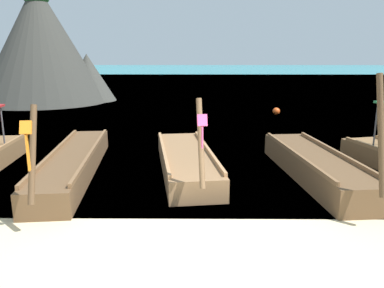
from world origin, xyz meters
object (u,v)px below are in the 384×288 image
Objects in this scene: longtail_boat_violet_ribbon at (315,166)px; mooring_buoy_near at (276,111)px; longtail_boat_pink_ribbon at (186,161)px; longtail_boat_orange_ribbon at (74,163)px; karst_rock at (44,46)px.

longtail_boat_violet_ribbon is 14.93× the size of mooring_buoy_near.
longtail_boat_pink_ribbon is 3.56m from longtail_boat_violet_ribbon.
longtail_boat_pink_ribbon is 14.50× the size of mooring_buoy_near.
longtail_boat_orange_ribbon is at bearing -174.48° from longtail_boat_pink_ribbon.
longtail_boat_orange_ribbon reaches higher than mooring_buoy_near.
longtail_boat_orange_ribbon is 6.64m from longtail_boat_violet_ribbon.
mooring_buoy_near is at bearing 53.93° from longtail_boat_orange_ribbon.
karst_rock is (-13.67, 17.01, 3.51)m from longtail_boat_violet_ribbon.
mooring_buoy_near is at bearing 65.66° from longtail_boat_pink_ribbon.
longtail_boat_pink_ribbon is at bearing -114.34° from mooring_buoy_near.
karst_rock is at bearing 128.79° from longtail_boat_violet_ribbon.
longtail_boat_orange_ribbon is 18.47m from karst_rock.
karst_rock reaches higher than mooring_buoy_near.
longtail_boat_violet_ribbon is 22.10m from karst_rock.
longtail_boat_pink_ribbon is at bearing 170.23° from longtail_boat_violet_ribbon.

